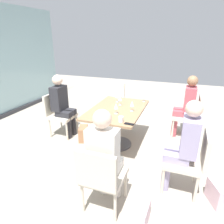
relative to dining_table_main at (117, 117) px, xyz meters
The scene contains 21 objects.
ground_plane 0.56m from the dining_table_main, ahead, with size 12.00×12.00×0.00m, color #A89E8E.
dining_table_main is the anchor object (origin of this frame).
chair_near_window 1.27m from the dining_table_main, 90.00° to the left, with size 0.46×0.51×0.87m.
chair_front_left 1.52m from the dining_table_main, 122.98° to the right, with size 0.46×0.50×0.87m.
chair_side_end 1.56m from the dining_table_main, 167.61° to the right, with size 0.50×0.46×0.87m.
chair_front_right 1.52m from the dining_table_main, 57.02° to the right, with size 0.46×0.50×0.87m.
chair_far_right 1.32m from the dining_table_main, 22.31° to the left, with size 0.50×0.46×0.87m.
person_near_window 1.17m from the dining_table_main, 90.00° to the left, with size 0.34×0.39×1.26m.
person_front_left 1.43m from the dining_table_main, 125.38° to the right, with size 0.34×0.39×1.26m.
person_side_end 1.46m from the dining_table_main, 166.68° to the right, with size 0.39×0.34×1.26m.
person_front_right 1.43m from the dining_table_main, 54.62° to the right, with size 0.34×0.39×1.26m.
wine_glass_0 0.49m from the dining_table_main, 18.65° to the left, with size 0.07×0.07×0.18m.
wine_glass_1 0.40m from the dining_table_main, 165.87° to the right, with size 0.07×0.07×0.18m.
wine_glass_2 0.37m from the dining_table_main, ahead, with size 0.07×0.07×0.18m.
wine_glass_3 0.42m from the dining_table_main, 97.78° to the right, with size 0.07×0.07×0.18m.
wine_glass_4 0.75m from the dining_table_main, 32.19° to the right, with size 0.07×0.07×0.18m.
coffee_cup 0.64m from the dining_table_main, 156.11° to the right, with size 0.08×0.08×0.09m, color white.
cell_phone_on_table 0.72m from the dining_table_main, 146.60° to the right, with size 0.07×0.14×0.01m, color black.
handbag_0 0.80m from the dining_table_main, 95.82° to the left, with size 0.30×0.16×0.28m, color #A3704C.
handbag_1 1.92m from the dining_table_main, 119.84° to the right, with size 0.30×0.16×0.28m, color beige.
handbag_2 1.81m from the dining_table_main, 152.79° to the right, with size 0.30×0.16×0.28m, color beige.
Camera 1 is at (-3.18, -1.07, 1.94)m, focal length 31.81 mm.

